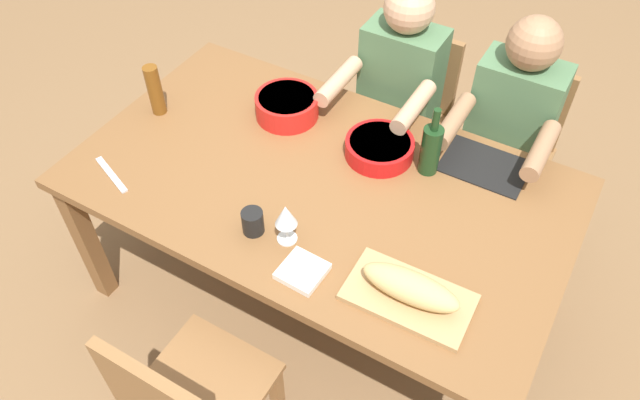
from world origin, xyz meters
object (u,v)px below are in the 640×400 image
(bread_loaf, at_px, (410,287))
(wine_bottle, at_px, (431,149))
(diner_far_right, at_px, (507,131))
(chair_near_center, at_px, (187,400))
(serving_bowl_salad, at_px, (380,147))
(napkin_stack, at_px, (302,271))
(serving_bowl_pasta, at_px, (287,105))
(wine_glass, at_px, (286,217))
(beer_bottle, at_px, (155,90))
(dining_table, at_px, (320,193))
(diner_far_center, at_px, (396,93))
(chair_far_center, at_px, (408,109))
(cutting_board, at_px, (409,297))
(chair_far_right, at_px, (509,144))
(cup_near_center, at_px, (253,222))

(bread_loaf, height_order, wine_bottle, wine_bottle)
(diner_far_right, xyz_separation_m, chair_near_center, (-0.51, -1.54, -0.21))
(serving_bowl_salad, bearing_deg, napkin_stack, -86.80)
(serving_bowl_pasta, bearing_deg, wine_glass, -57.92)
(serving_bowl_pasta, relative_size, wine_glass, 1.57)
(bread_loaf, bearing_deg, diner_far_right, 89.76)
(chair_near_center, relative_size, napkin_stack, 6.07)
(beer_bottle, bearing_deg, bread_loaf, -14.46)
(wine_bottle, bearing_deg, dining_table, -142.28)
(diner_far_center, height_order, wine_bottle, diner_far_center)
(chair_near_center, bearing_deg, beer_bottle, 131.94)
(chair_far_center, height_order, cutting_board, chair_far_center)
(cutting_board, xyz_separation_m, napkin_stack, (-0.34, -0.08, 0.00))
(wine_bottle, bearing_deg, diner_far_center, 127.51)
(napkin_stack, bearing_deg, chair_far_right, 74.72)
(wine_bottle, height_order, cup_near_center, wine_bottle)
(diner_far_right, distance_m, wine_glass, 1.10)
(serving_bowl_salad, distance_m, cup_near_center, 0.60)
(bread_loaf, relative_size, beer_bottle, 1.45)
(wine_glass, relative_size, napkin_stack, 1.19)
(cutting_board, distance_m, beer_bottle, 1.34)
(beer_bottle, height_order, napkin_stack, beer_bottle)
(diner_far_center, xyz_separation_m, napkin_stack, (0.17, -1.08, 0.05))
(wine_bottle, xyz_separation_m, wine_glass, (-0.28, -0.56, 0.01))
(dining_table, height_order, diner_far_right, diner_far_right)
(cutting_board, bearing_deg, bread_loaf, 0.00)
(wine_bottle, height_order, napkin_stack, wine_bottle)
(chair_far_right, bearing_deg, cup_near_center, -116.23)
(diner_far_center, height_order, napkin_stack, diner_far_center)
(diner_far_center, bearing_deg, wine_glass, -87.36)
(diner_far_right, relative_size, serving_bowl_salad, 4.49)
(chair_near_center, height_order, beer_bottle, beer_bottle)
(dining_table, height_order, cutting_board, cutting_board)
(chair_far_center, bearing_deg, wine_glass, -87.78)
(bread_loaf, bearing_deg, serving_bowl_salad, 124.22)
(chair_far_right, relative_size, chair_near_center, 1.00)
(chair_near_center, relative_size, serving_bowl_pasta, 3.25)
(bread_loaf, xyz_separation_m, beer_bottle, (-1.29, 0.33, 0.04))
(cup_near_center, bearing_deg, serving_bowl_pasta, 111.52)
(chair_far_center, xyz_separation_m, chair_near_center, (-0.00, -1.72, 0.00))
(diner_far_center, bearing_deg, napkin_stack, -81.27)
(diner_far_right, xyz_separation_m, wine_bottle, (-0.18, -0.42, 0.15))
(serving_bowl_pasta, bearing_deg, chair_far_center, 62.79)
(chair_near_center, xyz_separation_m, wine_bottle, (0.33, 1.11, 0.37))
(dining_table, relative_size, serving_bowl_pasta, 7.10)
(serving_bowl_salad, relative_size, cup_near_center, 2.91)
(dining_table, relative_size, bread_loaf, 5.80)
(serving_bowl_pasta, height_order, beer_bottle, beer_bottle)
(chair_far_center, bearing_deg, napkin_stack, -82.52)
(chair_far_right, height_order, serving_bowl_salad, chair_far_right)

